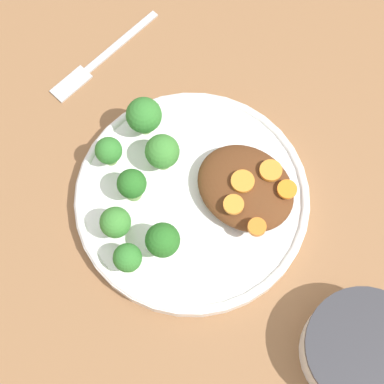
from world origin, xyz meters
name	(u,v)px	position (x,y,z in m)	size (l,w,h in m)	color
ground_plane	(192,202)	(0.00, 0.00, 0.00)	(4.00, 4.00, 0.00)	#8C603D
plate	(192,198)	(0.00, 0.00, 0.01)	(0.28, 0.28, 0.02)	white
dip_bowl	(362,350)	(0.26, -0.02, 0.03)	(0.13, 0.13, 0.05)	white
stew_mound	(245,188)	(0.04, 0.04, 0.04)	(0.12, 0.10, 0.03)	#5B3319
broccoli_floret_0	(132,185)	(-0.05, -0.04, 0.05)	(0.03, 0.03, 0.05)	#7FA85B
broccoli_floret_1	(163,241)	(0.02, -0.07, 0.05)	(0.04, 0.04, 0.05)	#7FA85B
broccoli_floret_2	(131,261)	(0.00, -0.11, 0.05)	(0.03, 0.03, 0.05)	#759E51
broccoli_floret_3	(162,152)	(-0.06, 0.01, 0.05)	(0.04, 0.04, 0.05)	#7FA85B
broccoli_floret_4	(144,116)	(-0.10, 0.03, 0.05)	(0.04, 0.04, 0.06)	#7FA85B
broccoli_floret_5	(116,223)	(-0.04, -0.09, 0.05)	(0.04, 0.04, 0.05)	#759E51
broccoli_floret_6	(109,151)	(-0.11, -0.03, 0.05)	(0.03, 0.03, 0.05)	#759E51
carrot_slice_0	(234,205)	(0.05, 0.01, 0.05)	(0.02, 0.02, 0.00)	orange
carrot_slice_1	(243,181)	(0.04, 0.04, 0.05)	(0.03, 0.03, 0.01)	orange
carrot_slice_2	(287,189)	(0.09, 0.07, 0.05)	(0.02, 0.02, 0.00)	orange
carrot_slice_3	(257,227)	(0.09, 0.01, 0.06)	(0.02, 0.02, 0.01)	orange
carrot_slice_4	(271,171)	(0.06, 0.07, 0.05)	(0.03, 0.03, 0.01)	orange
fork	(96,62)	(-0.22, 0.07, 0.00)	(0.03, 0.18, 0.01)	#BCBCBC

